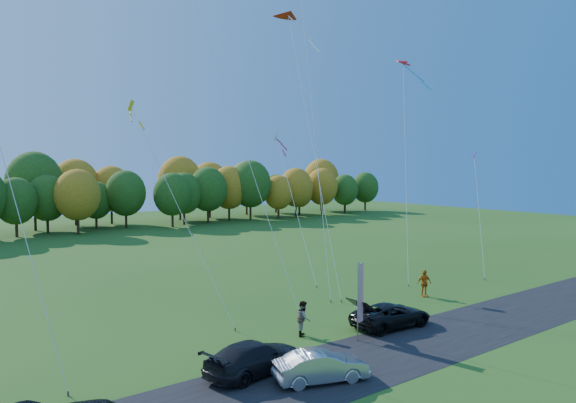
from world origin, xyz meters
TOP-DOWN VIEW (x-y plane):
  - ground at (0.00, 0.00)m, footprint 160.00×160.00m
  - asphalt_strip at (0.00, -4.00)m, footprint 90.00×6.00m
  - tree_line at (0.00, 55.00)m, footprint 116.00×12.00m
  - black_suv at (2.05, -1.09)m, footprint 5.15×2.67m
  - silver_sedan at (-6.57, -4.70)m, footprint 4.40×2.73m
  - dark_truck_a at (-8.29, -2.12)m, footprint 5.32×2.77m
  - person_tailgate_a at (0.74, 0.17)m, footprint 0.60×0.73m
  - person_tailgate_b at (-2.99, 0.82)m, footprint 1.15×1.18m
  - person_east at (9.50, 2.42)m, footprint 1.21×0.80m
  - feather_flag at (-1.08, -1.62)m, footprint 0.55×0.20m
  - kite_delta_blue at (-2.19, 9.19)m, footprint 3.81×12.48m
  - kite_parafoil_orange at (6.55, 11.48)m, footprint 8.99×13.24m
  - kite_delta_red at (5.13, 9.64)m, footprint 3.94×10.33m
  - kite_parafoil_rainbow at (14.87, 8.79)m, footprint 8.93×7.73m
  - kite_diamond_yellow at (-7.34, 6.59)m, footprint 4.16×6.11m
  - kite_diamond_green at (-16.62, 2.53)m, footprint 2.27×4.38m
  - kite_diamond_white at (6.05, 12.83)m, footprint 2.06×7.72m
  - kite_diamond_blue_low at (19.86, 4.87)m, footprint 4.44×4.40m

SIDE VIEW (x-z plane):
  - ground at x=0.00m, z-range 0.00..0.00m
  - tree_line at x=0.00m, z-range -5.00..5.00m
  - asphalt_strip at x=0.00m, z-range 0.00..0.01m
  - silver_sedan at x=-6.57m, z-range 0.00..1.37m
  - black_suv at x=2.05m, z-range 0.00..1.39m
  - dark_truck_a at x=-8.29m, z-range 0.00..1.47m
  - person_tailgate_a at x=0.74m, z-range 0.00..1.70m
  - person_tailgate_b at x=-2.99m, z-range 0.00..1.92m
  - person_east at x=9.50m, z-range 0.00..1.92m
  - feather_flag at x=-1.08m, z-range 0.48..4.73m
  - kite_diamond_blue_low at x=19.86m, z-range -0.21..10.59m
  - kite_diamond_white at x=6.05m, z-range -0.19..12.27m
  - kite_diamond_green at x=-16.62m, z-range -0.10..12.27m
  - kite_diamond_yellow at x=-7.34m, z-range -0.20..13.29m
  - kite_parafoil_rainbow at x=14.87m, z-range -0.15..19.16m
  - kite_delta_red at x=5.13m, z-range -0.27..22.59m
  - kite_delta_blue at x=-2.19m, z-range -0.26..26.12m
  - kite_parafoil_orange at x=6.55m, z-range -0.25..30.19m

